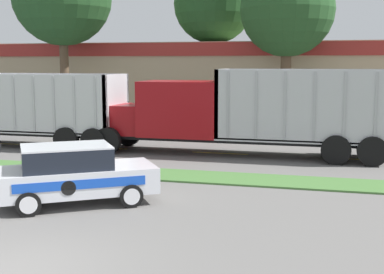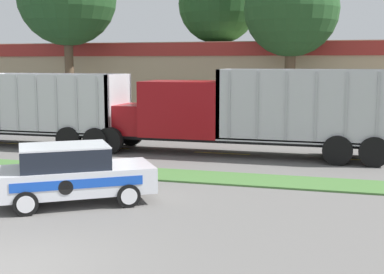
# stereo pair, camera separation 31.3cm
# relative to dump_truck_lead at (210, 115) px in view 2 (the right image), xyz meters

# --- Properties ---
(grass_verge) EXTENTS (120.00, 1.80, 0.06)m
(grass_verge) POSITION_rel_dump_truck_lead_xyz_m (-0.66, -4.70, -1.61)
(grass_verge) COLOR #477538
(grass_verge) RESTS_ON ground_plane
(centre_line_3) EXTENTS (2.40, 0.14, 0.01)m
(centre_line_3) POSITION_rel_dump_truck_lead_xyz_m (-10.32, 0.20, -1.63)
(centre_line_3) COLOR yellow
(centre_line_3) RESTS_ON ground_plane
(centre_line_4) EXTENTS (2.40, 0.14, 0.01)m
(centre_line_4) POSITION_rel_dump_truck_lead_xyz_m (-4.92, 0.20, -1.63)
(centre_line_4) COLOR yellow
(centre_line_4) RESTS_ON ground_plane
(centre_line_5) EXTENTS (2.40, 0.14, 0.01)m
(centre_line_5) POSITION_rel_dump_truck_lead_xyz_m (0.48, 0.20, -1.63)
(centre_line_5) COLOR yellow
(centre_line_5) RESTS_ON ground_plane
(centre_line_6) EXTENTS (2.40, 0.14, 0.01)m
(centre_line_6) POSITION_rel_dump_truck_lead_xyz_m (5.88, 0.20, -1.63)
(centre_line_6) COLOR yellow
(centre_line_6) RESTS_ON ground_plane
(dump_truck_lead) EXTENTS (12.41, 2.65, 3.53)m
(dump_truck_lead) POSITION_rel_dump_truck_lead_xyz_m (0.00, 0.00, 0.00)
(dump_truck_lead) COLOR black
(dump_truck_lead) RESTS_ON ground_plane
(rally_car) EXTENTS (4.49, 3.84, 1.64)m
(rally_car) POSITION_rel_dump_truck_lead_xyz_m (-1.65, -8.77, -0.81)
(rally_car) COLOR silver
(rally_car) RESTS_ON ground_plane
(traffic_cone) EXTENTS (0.52, 0.52, 0.51)m
(traffic_cone) POSITION_rel_dump_truck_lead_xyz_m (-1.27, -7.17, -1.39)
(traffic_cone) COLOR black
(traffic_cone) RESTS_ON ground_plane
(store_building_backdrop) EXTENTS (36.21, 12.10, 5.05)m
(store_building_backdrop) POSITION_rel_dump_truck_lead_xyz_m (-5.00, 16.11, 0.89)
(store_building_backdrop) COLOR tan
(store_building_backdrop) RESTS_ON ground_plane
(tree_behind_right) EXTENTS (5.17, 5.17, 10.55)m
(tree_behind_right) POSITION_rel_dump_truck_lead_xyz_m (2.42, 8.57, 5.52)
(tree_behind_right) COLOR brown
(tree_behind_right) RESTS_ON ground_plane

